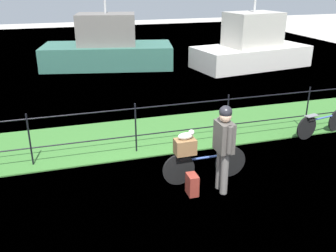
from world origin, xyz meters
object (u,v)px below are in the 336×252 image
terrier_dog (186,135)px  moored_boat_near (107,48)px  bicycle_parked (322,123)px  wooden_crate (185,147)px  cyclist_person (224,142)px  backpack_on_paving (192,185)px  moored_boat_far (251,48)px  bicycle_main (204,165)px

terrier_dog → moored_boat_near: size_ratio=0.05×
terrier_dog → bicycle_parked: size_ratio=0.19×
wooden_crate → cyclist_person: 0.76m
backpack_on_paving → moored_boat_near: 11.11m
cyclist_person → moored_boat_near: bearing=92.2°
wooden_crate → cyclist_person: (0.57, -0.45, 0.22)m
terrier_dog → moored_boat_near: moored_boat_near is taller
moored_boat_near → terrier_dog: bearing=-90.6°
bicycle_parked → moored_boat_near: size_ratio=0.28×
wooden_crate → bicycle_parked: 4.30m
wooden_crate → backpack_on_paving: bearing=-89.4°
wooden_crate → moored_boat_far: moored_boat_far is taller
wooden_crate → moored_boat_far: 10.80m
terrier_dog → bicycle_main: bearing=0.2°
wooden_crate → bicycle_parked: bearing=16.8°
bicycle_main → wooden_crate: wooden_crate is taller
moored_boat_near → moored_boat_far: (6.09, -1.86, 0.01)m
backpack_on_paving → moored_boat_far: bearing=-33.3°
cyclist_person → moored_boat_near: (-0.43, 11.13, -0.17)m
cyclist_person → moored_boat_near: moored_boat_near is taller
bicycle_main → terrier_dog: bearing=-179.8°
bicycle_main → moored_boat_far: 10.58m
bicycle_parked → wooden_crate: bearing=-163.2°
terrier_dog → moored_boat_far: size_ratio=0.06×
cyclist_person → bicycle_parked: 3.96m
wooden_crate → moored_boat_far: size_ratio=0.07×
terrier_dog → backpack_on_paving: bearing=-92.9°
bicycle_main → bicycle_parked: size_ratio=1.02×
backpack_on_paving → bicycle_parked: size_ratio=0.24×
terrier_dog → bicycle_parked: (4.07, 1.23, -0.69)m
wooden_crate → bicycle_parked: wooden_crate is taller
bicycle_main → backpack_on_paving: size_ratio=4.31×
terrier_dog → backpack_on_paving: 0.91m
bicycle_main → moored_boat_near: size_ratio=0.29×
terrier_dog → backpack_on_paving: size_ratio=0.79×
moored_boat_far → bicycle_parked: bearing=-105.8°
backpack_on_paving → moored_boat_near: (0.14, 11.09, 0.63)m
bicycle_main → moored_boat_far: (5.84, 8.81, 0.51)m
terrier_dog → wooden_crate: bearing=-179.8°
wooden_crate → moored_boat_near: bearing=89.2°
moored_boat_near → wooden_crate: bearing=-90.8°
moored_boat_near → moored_boat_far: bearing=-17.0°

